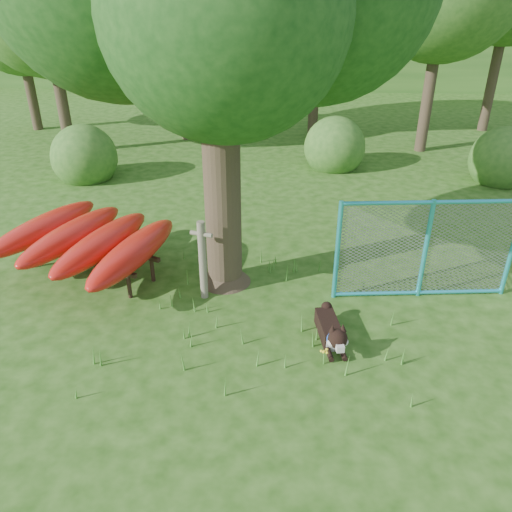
{
  "coord_description": "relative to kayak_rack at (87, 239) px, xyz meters",
  "views": [
    {
      "loc": [
        0.66,
        -5.65,
        4.62
      ],
      "look_at": [
        0.2,
        1.2,
        1.0
      ],
      "focal_mm": 35.0,
      "sensor_mm": 36.0,
      "label": 1
    }
  ],
  "objects": [
    {
      "name": "ground",
      "position": [
        2.91,
        -2.19,
        -0.71
      ],
      "size": [
        80.0,
        80.0,
        0.0
      ],
      "primitive_type": "plane",
      "color": "#1C440D",
      "rests_on": "ground"
    },
    {
      "name": "wooden_post",
      "position": [
        2.21,
        -0.65,
        0.03
      ],
      "size": [
        0.38,
        0.18,
        1.41
      ],
      "rotation": [
        0.0,
        0.0,
        -0.28
      ],
      "color": "#655E4C",
      "rests_on": "ground"
    },
    {
      "name": "kayak_rack",
      "position": [
        0.0,
        0.0,
        0.0
      ],
      "size": [
        3.35,
        3.63,
        0.93
      ],
      "rotation": [
        0.0,
        0.0,
        -0.42
      ],
      "color": "black",
      "rests_on": "ground"
    },
    {
      "name": "husky_dog",
      "position": [
        4.29,
        -1.79,
        -0.52
      ],
      "size": [
        0.44,
        1.23,
        0.54
      ],
      "rotation": [
        0.0,
        0.0,
        0.16
      ],
      "color": "black",
      "rests_on": "ground"
    },
    {
      "name": "fence_section",
      "position": [
        5.87,
        -0.35,
        0.17
      ],
      "size": [
        3.0,
        0.4,
        2.93
      ],
      "rotation": [
        0.0,
        0.0,
        0.11
      ],
      "color": "#29AAC2",
      "rests_on": "ground"
    },
    {
      "name": "wildflower_clump",
      "position": [
        4.16,
        -2.28,
        -0.51
      ],
      "size": [
        0.12,
        0.1,
        0.25
      ],
      "rotation": [
        0.0,
        0.0,
        0.32
      ],
      "color": "#488A2D",
      "rests_on": "ground"
    },
    {
      "name": "bg_tree_c",
      "position": [
        4.41,
        10.81,
        3.39
      ],
      "size": [
        4.0,
        4.0,
        6.12
      ],
      "color": "#34291C",
      "rests_on": "ground"
    },
    {
      "name": "bg_tree_f",
      "position": [
        -6.09,
        10.81,
        3.02
      ],
      "size": [
        3.6,
        3.6,
        5.55
      ],
      "color": "#34291C",
      "rests_on": "ground"
    },
    {
      "name": "shrub_left",
      "position": [
        -2.09,
        5.31,
        -0.71
      ],
      "size": [
        1.8,
        1.8,
        1.8
      ],
      "primitive_type": "sphere",
      "color": "#2C5C1D",
      "rests_on": "ground"
    },
    {
      "name": "shrub_right",
      "position": [
        9.41,
        5.81,
        -0.71
      ],
      "size": [
        1.8,
        1.8,
        1.8
      ],
      "primitive_type": "sphere",
      "color": "#2C5C1D",
      "rests_on": "ground"
    },
    {
      "name": "shrub_mid",
      "position": [
        4.91,
        6.81,
        -0.71
      ],
      "size": [
        1.8,
        1.8,
        1.8
      ],
      "primitive_type": "sphere",
      "color": "#2C5C1D",
      "rests_on": "ground"
    },
    {
      "name": "wooded_hillside",
      "position": [
        2.91,
        25.81,
        2.29
      ],
      "size": [
        80.0,
        12.0,
        6.0
      ],
      "primitive_type": "cube",
      "color": "#2C5C1D",
      "rests_on": "ground"
    }
  ]
}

